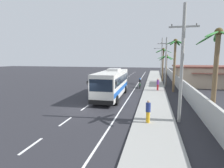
% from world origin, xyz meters
% --- Properties ---
extents(ground_plane, '(160.00, 160.00, 0.00)m').
position_xyz_m(ground_plane, '(0.00, 0.00, 0.00)').
color(ground_plane, '#28282D').
extents(sidewalk_kerb, '(3.20, 90.00, 0.14)m').
position_xyz_m(sidewalk_kerb, '(6.80, 10.00, 0.07)').
color(sidewalk_kerb, '#999993').
rests_on(sidewalk_kerb, ground).
extents(lane_markings, '(3.81, 71.52, 0.01)m').
position_xyz_m(lane_markings, '(2.30, 14.91, 0.00)').
color(lane_markings, white).
rests_on(lane_markings, ground).
extents(boundary_wall, '(0.24, 60.00, 1.92)m').
position_xyz_m(boundary_wall, '(10.60, 14.00, 0.96)').
color(boundary_wall, '#B2B2AD').
rests_on(boundary_wall, ground).
extents(coach_bus_foreground, '(3.12, 10.61, 3.57)m').
position_xyz_m(coach_bus_foreground, '(1.54, 5.84, 1.86)').
color(coach_bus_foreground, silver).
rests_on(coach_bus_foreground, ground).
extents(motorcycle_beside_bus, '(0.56, 1.96, 1.61)m').
position_xyz_m(motorcycle_beside_bus, '(4.41, 14.07, 0.66)').
color(motorcycle_beside_bus, black).
rests_on(motorcycle_beside_bus, ground).
extents(pedestrian_near_kerb, '(0.36, 0.36, 1.77)m').
position_xyz_m(pedestrian_near_kerb, '(7.26, 11.64, 1.07)').
color(pedestrian_near_kerb, red).
rests_on(pedestrian_near_kerb, sidewalk_kerb).
extents(pedestrian_midwalk, '(0.36, 0.36, 1.70)m').
position_xyz_m(pedestrian_midwalk, '(6.32, -2.77, 1.03)').
color(pedestrian_midwalk, gold).
rests_on(pedestrian_midwalk, sidewalk_kerb).
extents(utility_pole_nearest, '(2.12, 0.24, 8.85)m').
position_xyz_m(utility_pole_nearest, '(8.66, -1.67, 4.59)').
color(utility_pole_nearest, '#9E9E99').
rests_on(utility_pole_nearest, ground).
extents(utility_pole_mid, '(2.04, 0.24, 8.38)m').
position_xyz_m(utility_pole_mid, '(8.54, 16.14, 4.38)').
color(utility_pole_mid, '#9E9E99').
rests_on(utility_pole_mid, ground).
extents(utility_pole_far, '(3.32, 0.24, 10.25)m').
position_xyz_m(utility_pole_far, '(8.41, 33.95, 5.43)').
color(utility_pole_far, '#9E9E99').
rests_on(utility_pole_far, ground).
extents(palm_nearest, '(3.51, 3.63, 5.60)m').
position_xyz_m(palm_nearest, '(8.80, 18.84, 4.17)').
color(palm_nearest, brown).
rests_on(palm_nearest, ground).
extents(palm_second, '(2.67, 2.47, 7.65)m').
position_xyz_m(palm_second, '(9.48, 11.50, 5.13)').
color(palm_second, brown).
rests_on(palm_second, ground).
extents(palm_third, '(3.43, 3.67, 7.03)m').
position_xyz_m(palm_third, '(8.37, 23.41, 4.95)').
color(palm_third, brown).
rests_on(palm_third, ground).
extents(palm_fourth, '(2.99, 3.16, 7.03)m').
position_xyz_m(palm_fourth, '(10.96, -1.73, 4.73)').
color(palm_fourth, brown).
rests_on(palm_fourth, ground).
extents(roadside_building, '(14.06, 7.87, 3.57)m').
position_xyz_m(roadside_building, '(17.17, 18.66, 1.80)').
color(roadside_building, tan).
rests_on(roadside_building, ground).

